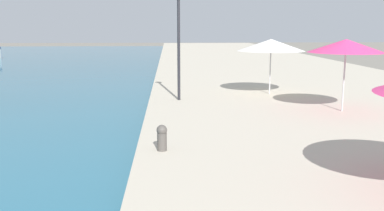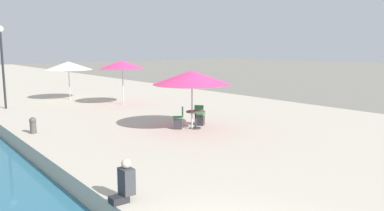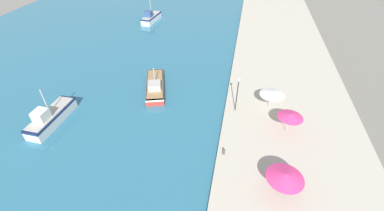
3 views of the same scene
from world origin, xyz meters
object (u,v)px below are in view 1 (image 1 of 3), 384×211
at_px(cafe_umbrella_white, 346,46).
at_px(cafe_umbrella_striped, 271,45).
at_px(lamppost, 179,25).
at_px(mooring_bollard, 162,137).

distance_m(cafe_umbrella_white, cafe_umbrella_striped, 4.50).
bearing_deg(cafe_umbrella_white, lamppost, 155.04).
xyz_separation_m(cafe_umbrella_white, lamppost, (-5.89, 2.74, 0.73)).
bearing_deg(lamppost, mooring_bollard, -94.64).
bearing_deg(mooring_bollard, cafe_umbrella_white, 35.91).
bearing_deg(lamppost, cafe_umbrella_white, -24.96).
xyz_separation_m(cafe_umbrella_white, mooring_bollard, (-6.49, -4.70, -2.02)).
bearing_deg(mooring_bollard, lamppost, 85.36).
height_order(cafe_umbrella_striped, mooring_bollard, cafe_umbrella_striped).
xyz_separation_m(mooring_bollard, lamppost, (0.60, 7.45, 2.74)).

